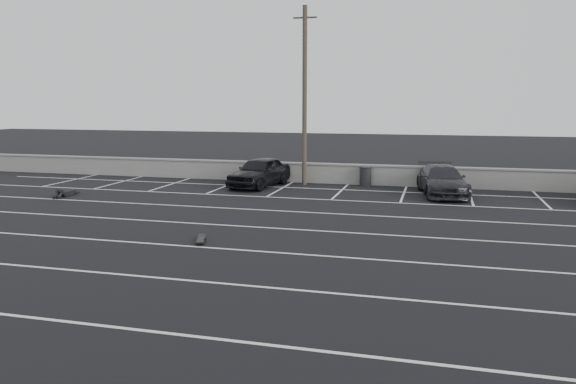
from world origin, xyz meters
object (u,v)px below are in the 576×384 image
(car_right, at_px, (442,180))
(utility_pole, at_px, (305,96))
(car_left, at_px, (260,172))
(skateboard, at_px, (201,240))
(trash_bin, at_px, (366,176))
(person, at_px, (68,191))

(car_right, relative_size, utility_pole, 0.52)
(car_left, bearing_deg, skateboard, -70.20)
(car_left, height_order, car_right, car_left)
(car_right, distance_m, trash_bin, 4.26)
(car_right, xyz_separation_m, person, (-16.75, -4.58, -0.47))
(utility_pole, bearing_deg, car_right, -12.38)
(trash_bin, relative_size, skateboard, 1.10)
(trash_bin, distance_m, skateboard, 13.50)
(person, bearing_deg, trash_bin, 18.43)
(trash_bin, height_order, person, trash_bin)
(person, xyz_separation_m, skateboard, (9.51, -6.54, -0.13))
(skateboard, bearing_deg, person, 126.66)
(car_left, xyz_separation_m, skateboard, (1.76, -11.43, -0.67))
(car_right, bearing_deg, person, -174.65)
(car_right, height_order, utility_pole, utility_pole)
(car_left, height_order, person, car_left)
(car_left, relative_size, skateboard, 4.93)
(trash_bin, bearing_deg, car_left, -162.82)
(car_right, height_order, trash_bin, car_right)
(car_left, bearing_deg, trash_bin, 28.23)
(person, bearing_deg, car_right, 7.07)
(utility_pole, relative_size, trash_bin, 9.16)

